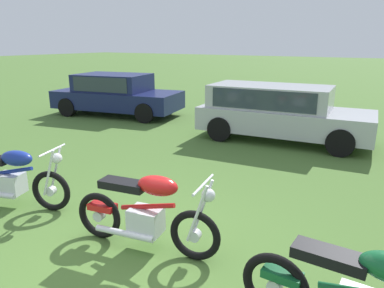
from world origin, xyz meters
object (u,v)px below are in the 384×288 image
object	(u,v)px
car_navy	(116,92)
car_silver	(277,109)
motorcycle_red	(146,213)
motorcycle_blue	(10,178)

from	to	relation	value
car_navy	car_silver	world-z (taller)	same
motorcycle_red	car_silver	xyz separation A→B (m)	(-0.39, 5.94, 0.34)
motorcycle_blue	car_navy	size ratio (longest dim) A/B	0.43
motorcycle_blue	motorcycle_red	distance (m)	2.59
car_navy	car_silver	bearing A→B (deg)	-13.95
motorcycle_red	car_navy	bearing A→B (deg)	125.60
motorcycle_blue	motorcycle_red	bearing A→B (deg)	-15.22
motorcycle_red	car_silver	distance (m)	5.97
car_navy	motorcycle_red	bearing A→B (deg)	-55.82
motorcycle_blue	motorcycle_red	world-z (taller)	same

